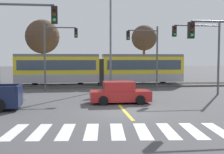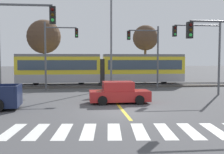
{
  "view_description": "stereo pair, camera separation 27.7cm",
  "coord_description": "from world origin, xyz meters",
  "views": [
    {
      "loc": [
        -2.8,
        -15.96,
        3.13
      ],
      "look_at": [
        0.08,
        6.96,
        1.6
      ],
      "focal_mm": 45.0,
      "sensor_mm": 36.0,
      "label": 1
    },
    {
      "loc": [
        -2.53,
        -16.0,
        3.13
      ],
      "look_at": [
        0.08,
        6.96,
        1.6
      ],
      "focal_mm": 45.0,
      "sensor_mm": 36.0,
      "label": 2
    }
  ],
  "objects": [
    {
      "name": "ground_plane",
      "position": [
        0.0,
        0.0,
        0.0
      ],
      "size": [
        200.0,
        200.0,
        0.0
      ],
      "primitive_type": "plane",
      "color": "#474749"
    },
    {
      "name": "track_bed",
      "position": [
        0.0,
        15.47,
        0.09
      ],
      "size": [
        120.0,
        4.0,
        0.18
      ],
      "primitive_type": "cube",
      "color": "#4C4742",
      "rests_on": "ground"
    },
    {
      "name": "rail_near",
      "position": [
        0.0,
        14.75,
        0.23
      ],
      "size": [
        120.0,
        0.08,
        0.1
      ],
      "primitive_type": "cube",
      "color": "#939399",
      "rests_on": "track_bed"
    },
    {
      "name": "rail_far",
      "position": [
        0.0,
        16.19,
        0.23
      ],
      "size": [
        120.0,
        0.08,
        0.1
      ],
      "primitive_type": "cube",
      "color": "#939399",
      "rests_on": "track_bed"
    },
    {
      "name": "light_rail_tram",
      "position": [
        -0.14,
        15.46,
        2.05
      ],
      "size": [
        18.5,
        2.64,
        3.43
      ],
      "color": "#9E9EA3",
      "rests_on": "track_bed"
    },
    {
      "name": "crosswalk_stripe_0",
      "position": [
        -5.47,
        -3.76,
        0.0
      ],
      "size": [
        0.83,
        2.84,
        0.01
      ],
      "primitive_type": "cube",
      "rotation": [
        0.0,
        0.0,
        -0.1
      ],
      "color": "silver",
      "rests_on": "ground"
    },
    {
      "name": "crosswalk_stripe_1",
      "position": [
        -4.38,
        -3.87,
        0.0
      ],
      "size": [
        0.83,
        2.84,
        0.01
      ],
      "primitive_type": "cube",
      "rotation": [
        0.0,
        0.0,
        -0.1
      ],
      "color": "silver",
      "rests_on": "ground"
    },
    {
      "name": "crosswalk_stripe_2",
      "position": [
        -3.28,
        -3.98,
        0.0
      ],
      "size": [
        0.83,
        2.84,
        0.01
      ],
      "primitive_type": "cube",
      "rotation": [
        0.0,
        0.0,
        -0.1
      ],
      "color": "silver",
      "rests_on": "ground"
    },
    {
      "name": "crosswalk_stripe_3",
      "position": [
        -2.19,
        -4.09,
        0.0
      ],
      "size": [
        0.83,
        2.84,
        0.01
      ],
      "primitive_type": "cube",
      "rotation": [
        0.0,
        0.0,
        -0.1
      ],
      "color": "silver",
      "rests_on": "ground"
    },
    {
      "name": "crosswalk_stripe_4",
      "position": [
        -1.09,
        -4.2,
        0.0
      ],
      "size": [
        0.83,
        2.84,
        0.01
      ],
      "primitive_type": "cube",
      "rotation": [
        0.0,
        0.0,
        -0.1
      ],
      "color": "silver",
      "rests_on": "ground"
    },
    {
      "name": "crosswalk_stripe_5",
      "position": [
        0.0,
        -4.3,
        0.0
      ],
      "size": [
        0.83,
        2.84,
        0.01
      ],
      "primitive_type": "cube",
      "rotation": [
        0.0,
        0.0,
        -0.1
      ],
      "color": "silver",
      "rests_on": "ground"
    },
    {
      "name": "crosswalk_stripe_6",
      "position": [
        1.09,
        -4.41,
        0.0
      ],
      "size": [
        0.83,
        2.84,
        0.01
      ],
      "primitive_type": "cube",
      "rotation": [
        0.0,
        0.0,
        -0.1
      ],
      "color": "silver",
      "rests_on": "ground"
    },
    {
      "name": "crosswalk_stripe_7",
      "position": [
        2.19,
        -4.52,
        0.0
      ],
      "size": [
        0.83,
        2.84,
        0.01
      ],
      "primitive_type": "cube",
      "rotation": [
        0.0,
        0.0,
        -0.1
      ],
      "color": "silver",
      "rests_on": "ground"
    },
    {
      "name": "crosswalk_stripe_8",
      "position": [
        3.28,
        -4.63,
        0.0
      ],
      "size": [
        0.83,
        2.84,
        0.01
      ],
      "primitive_type": "cube",
      "rotation": [
        0.0,
        0.0,
        -0.1
      ],
      "color": "silver",
      "rests_on": "ground"
    },
    {
      "name": "lane_centre_line",
      "position": [
        0.0,
        5.58,
        0.0
      ],
      "size": [
        0.2,
        15.77,
        0.01
      ],
      "primitive_type": "cube",
      "color": "gold",
      "rests_on": "ground"
    },
    {
      "name": "sedan_crossing",
      "position": [
        0.18,
        3.37,
        0.7
      ],
      "size": [
        4.21,
        1.93,
        1.52
      ],
      "color": "#B22323",
      "rests_on": "ground"
    },
    {
      "name": "traffic_light_near_left",
      "position": [
        -6.2,
        -0.96,
        4.16
      ],
      "size": [
        3.75,
        0.38,
        6.27
      ],
      "color": "#515459",
      "rests_on": "ground"
    },
    {
      "name": "traffic_light_far_right",
      "position": [
        4.27,
        11.75,
        4.16
      ],
      "size": [
        3.25,
        0.38,
        6.36
      ],
      "color": "#515459",
      "rests_on": "ground"
    },
    {
      "name": "traffic_light_far_left",
      "position": [
        -4.84,
        11.64,
        4.29
      ],
      "size": [
        3.25,
        0.38,
        6.64
      ],
      "color": "#515459",
      "rests_on": "ground"
    },
    {
      "name": "traffic_light_mid_right",
      "position": [
        7.95,
        6.94,
        4.21
      ],
      "size": [
        4.25,
        0.38,
        6.3
      ],
      "color": "#515459",
      "rests_on": "ground"
    },
    {
      "name": "street_lamp_west",
      "position": [
        -10.18,
        12.53,
        5.53
      ],
      "size": [
        2.16,
        0.28,
        9.88
      ],
      "color": "slate",
      "rests_on": "ground"
    },
    {
      "name": "street_lamp_centre",
      "position": [
        0.86,
        12.56,
        5.42
      ],
      "size": [
        2.49,
        0.28,
        9.58
      ],
      "color": "slate",
      "rests_on": "ground"
    },
    {
      "name": "bare_tree_west",
      "position": [
        -7.04,
        20.17,
        5.84
      ],
      "size": [
        4.25,
        4.25,
        7.98
      ],
      "color": "brown",
      "rests_on": "ground"
    },
    {
      "name": "bare_tree_east",
      "position": [
        5.93,
        19.97,
        5.76
      ],
      "size": [
        3.28,
        3.28,
        7.45
      ],
      "color": "brown",
      "rests_on": "ground"
    }
  ]
}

